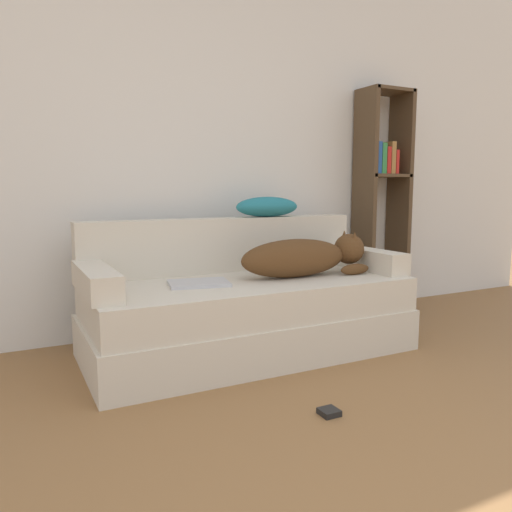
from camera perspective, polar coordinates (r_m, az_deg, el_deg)
The scene contains 10 objects.
wall_back at distance 3.41m, azimuth -9.74°, elevation 14.17°, with size 6.91×0.06×2.70m.
couch at distance 2.95m, azimuth -0.85°, elevation -6.96°, with size 1.86×0.85×0.44m.
couch_backrest at distance 3.19m, azimuth -3.68°, elevation 1.31°, with size 1.82×0.15×0.34m.
couch_arm_left at distance 2.62m, azimuth -17.85°, elevation -2.70°, with size 0.15×0.66×0.13m.
couch_arm_right at distance 3.35m, azimuth 12.45°, elevation -0.33°, with size 0.15×0.66×0.13m.
dog at distance 3.01m, azimuth 5.69°, elevation -0.06°, with size 0.85×0.24×0.26m.
laptop at distance 2.76m, azimuth -6.57°, elevation -3.10°, with size 0.36×0.29×0.02m.
throw_pillow at distance 3.31m, azimuth 1.30°, elevation 5.65°, with size 0.45×0.20×0.13m.
bookshelf at distance 4.05m, azimuth 14.18°, elevation 7.59°, with size 0.39×0.26×1.71m.
power_adapter at distance 2.25m, azimuth 8.35°, elevation -17.23°, with size 0.08×0.08×0.03m.
Camera 1 is at (-1.02, -0.31, 0.96)m, focal length 35.00 mm.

